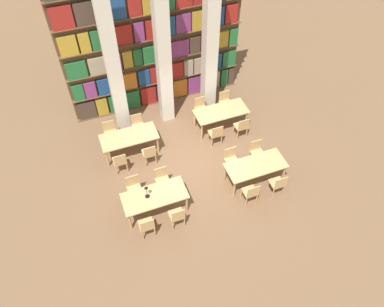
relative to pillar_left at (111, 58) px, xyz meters
name	(u,v)px	position (x,y,z in m)	size (l,w,h in m)	color
ground_plane	(191,164)	(1.65, -2.53, -3.00)	(40.00, 40.00, 0.00)	brown
bookshelf_bank	(154,41)	(1.66, 0.99, -0.35)	(6.41, 0.35, 5.50)	brown
pillar_left	(111,58)	(0.00, 0.00, 0.00)	(0.45, 0.45, 6.00)	silver
pillar_center	(162,47)	(1.65, 0.00, 0.00)	(0.45, 0.45, 6.00)	silver
pillar_right	(210,37)	(3.31, 0.00, 0.00)	(0.45, 0.45, 6.00)	silver
reading_table_0	(155,197)	(0.04, -3.85, -2.32)	(1.90, 0.85, 0.78)	tan
chair_0	(147,226)	(-0.42, -4.56, -2.51)	(0.42, 0.40, 0.89)	tan
chair_1	(134,187)	(-0.42, -3.14, -2.51)	(0.42, 0.40, 0.89)	tan
chair_2	(177,216)	(0.48, -4.56, -2.51)	(0.42, 0.40, 0.89)	tan
chair_3	(162,179)	(0.48, -3.14, -2.51)	(0.42, 0.40, 0.89)	tan
desk_lamp_0	(146,190)	(-0.16, -3.81, -1.90)	(0.14, 0.14, 0.48)	black
reading_table_1	(256,167)	(3.32, -3.87, -2.32)	(1.90, 0.85, 0.78)	tan
chair_4	(251,192)	(2.83, -4.58, -2.51)	(0.42, 0.40, 0.89)	tan
chair_5	(231,159)	(2.83, -3.16, -2.51)	(0.42, 0.40, 0.89)	tan
chair_6	(278,184)	(3.76, -4.58, -2.51)	(0.42, 0.40, 0.89)	tan
chair_7	(257,151)	(3.76, -3.16, -2.51)	(0.42, 0.40, 0.89)	tan
reading_table_2	(129,138)	(-0.06, -1.27, -2.32)	(1.90, 0.85, 0.78)	tan
chair_8	(120,161)	(-0.58, -1.98, -2.51)	(0.42, 0.40, 0.89)	tan
chair_9	(110,132)	(-0.58, -0.56, -2.51)	(0.42, 0.40, 0.89)	tan
chair_10	(149,153)	(0.41, -1.98, -2.51)	(0.42, 0.40, 0.89)	tan
chair_11	(138,125)	(0.41, -0.56, -2.51)	(0.42, 0.40, 0.89)	tan
reading_table_3	(221,113)	(3.30, -1.22, -2.32)	(1.90, 0.85, 0.78)	tan
chair_12	(216,134)	(2.81, -1.92, -2.51)	(0.42, 0.40, 0.89)	tan
chair_13	(201,108)	(2.81, -0.51, -2.51)	(0.42, 0.40, 0.89)	tan
chair_14	(242,126)	(3.80, -1.92, -2.51)	(0.42, 0.40, 0.89)	tan
chair_15	(225,102)	(3.80, -0.51, -2.51)	(0.42, 0.40, 0.89)	tan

